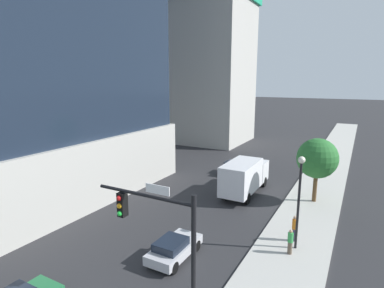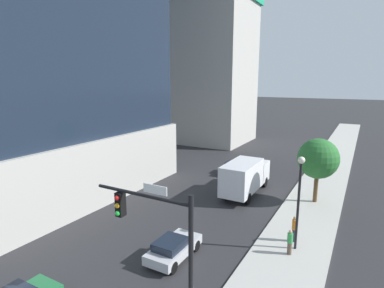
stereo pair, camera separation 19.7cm
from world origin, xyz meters
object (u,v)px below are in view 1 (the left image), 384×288
(traffic_light_pole, at_px, (162,237))
(box_truck, at_px, (244,176))
(pedestrian_orange_shirt, at_px, (294,228))
(street_tree, at_px, (317,159))
(street_lamp, at_px, (299,190))
(car_white, at_px, (232,167))
(pedestrian_green_shirt, at_px, (290,242))
(car_silver, at_px, (174,248))
(construction_building, at_px, (209,58))

(traffic_light_pole, xyz_separation_m, box_truck, (-2.83, 18.05, -2.81))
(traffic_light_pole, bearing_deg, pedestrian_orange_shirt, 73.32)
(traffic_light_pole, relative_size, street_tree, 1.16)
(street_lamp, relative_size, pedestrian_orange_shirt, 3.41)
(traffic_light_pole, relative_size, box_truck, 0.87)
(traffic_light_pole, distance_m, car_white, 25.18)
(street_lamp, xyz_separation_m, street_tree, (-0.11, 9.04, -0.02))
(car_white, height_order, pedestrian_green_shirt, pedestrian_green_shirt)
(street_lamp, bearing_deg, car_white, 125.22)
(car_silver, distance_m, box_truck, 12.77)
(car_white, bearing_deg, traffic_light_pole, -75.10)
(street_tree, height_order, car_white, street_tree)
(street_lamp, distance_m, pedestrian_green_shirt, 3.27)
(pedestrian_green_shirt, bearing_deg, car_silver, -148.68)
(street_lamp, relative_size, street_tree, 1.06)
(street_tree, bearing_deg, pedestrian_orange_shirt, -91.19)
(construction_building, relative_size, street_lamp, 5.44)
(construction_building, height_order, pedestrian_green_shirt, construction_building)
(pedestrian_orange_shirt, bearing_deg, street_lamp, -72.74)
(pedestrian_orange_shirt, bearing_deg, construction_building, 124.89)
(street_tree, xyz_separation_m, box_truck, (-6.25, -0.96, -2.23))
(car_white, bearing_deg, street_lamp, -54.78)
(construction_building, relative_size, street_tree, 5.79)
(box_truck, bearing_deg, car_silver, -90.00)
(street_lamp, distance_m, car_silver, 8.58)
(street_tree, distance_m, car_white, 11.53)
(traffic_light_pole, xyz_separation_m, street_tree, (3.42, 19.01, -0.58))
(box_truck, relative_size, pedestrian_green_shirt, 4.72)
(construction_building, height_order, car_silver, construction_building)
(car_white, height_order, box_truck, box_truck)
(street_tree, relative_size, car_silver, 1.42)
(street_lamp, xyz_separation_m, car_silver, (-6.36, -4.64, -3.41))
(street_tree, relative_size, car_white, 1.38)
(car_white, xyz_separation_m, pedestrian_green_shirt, (9.74, -14.94, 0.27))
(pedestrian_orange_shirt, relative_size, pedestrian_green_shirt, 1.10)
(box_truck, distance_m, pedestrian_green_shirt, 10.92)
(street_tree, bearing_deg, street_lamp, -89.30)
(box_truck, height_order, pedestrian_green_shirt, box_truck)
(construction_building, height_order, traffic_light_pole, construction_building)
(construction_building, height_order, street_lamp, construction_building)
(box_truck, height_order, pedestrian_orange_shirt, box_truck)
(car_white, bearing_deg, pedestrian_green_shirt, -56.90)
(traffic_light_pole, bearing_deg, construction_building, 113.46)
(car_silver, bearing_deg, construction_building, 112.76)
(construction_building, bearing_deg, car_silver, -67.24)
(traffic_light_pole, relative_size, car_white, 1.61)
(pedestrian_green_shirt, bearing_deg, traffic_light_pole, -110.23)
(street_lamp, height_order, pedestrian_green_shirt, street_lamp)
(traffic_light_pole, height_order, street_tree, traffic_light_pole)
(construction_building, distance_m, car_white, 24.89)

